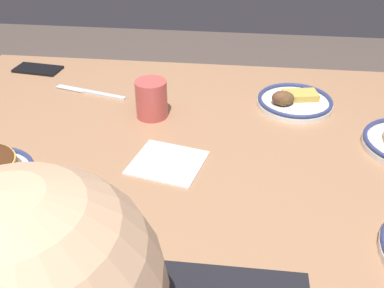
{
  "coord_description": "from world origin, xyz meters",
  "views": [
    {
      "loc": [
        -0.12,
        0.87,
        1.31
      ],
      "look_at": [
        -0.02,
        0.05,
        0.78
      ],
      "focal_mm": 41.59,
      "sensor_mm": 36.0,
      "label": 1
    }
  ],
  "objects_px": {
    "coffee_mug": "(151,98)",
    "paper_napkin": "(168,163)",
    "fork_near": "(88,187)",
    "plate_near_main": "(293,101)",
    "cell_phone": "(38,69)",
    "butter_knife": "(90,92)"
  },
  "relations": [
    {
      "from": "coffee_mug",
      "to": "paper_napkin",
      "type": "xyz_separation_m",
      "value": [
        -0.08,
        0.21,
        -0.05
      ]
    },
    {
      "from": "coffee_mug",
      "to": "fork_near",
      "type": "xyz_separation_m",
      "value": [
        0.07,
        0.31,
        -0.05
      ]
    },
    {
      "from": "plate_near_main",
      "to": "cell_phone",
      "type": "height_order",
      "value": "plate_near_main"
    },
    {
      "from": "cell_phone",
      "to": "butter_knife",
      "type": "bearing_deg",
      "value": 154.55
    },
    {
      "from": "plate_near_main",
      "to": "coffee_mug",
      "type": "distance_m",
      "value": 0.38
    },
    {
      "from": "coffee_mug",
      "to": "plate_near_main",
      "type": "bearing_deg",
      "value": -165.91
    },
    {
      "from": "fork_near",
      "to": "paper_napkin",
      "type": "bearing_deg",
      "value": -144.67
    },
    {
      "from": "plate_near_main",
      "to": "coffee_mug",
      "type": "relative_size",
      "value": 1.82
    },
    {
      "from": "plate_near_main",
      "to": "butter_knife",
      "type": "bearing_deg",
      "value": -1.51
    },
    {
      "from": "cell_phone",
      "to": "butter_knife",
      "type": "relative_size",
      "value": 0.65
    },
    {
      "from": "paper_napkin",
      "to": "plate_near_main",
      "type": "bearing_deg",
      "value": -134.04
    },
    {
      "from": "coffee_mug",
      "to": "paper_napkin",
      "type": "distance_m",
      "value": 0.23
    },
    {
      "from": "plate_near_main",
      "to": "paper_napkin",
      "type": "relative_size",
      "value": 1.34
    },
    {
      "from": "plate_near_main",
      "to": "paper_napkin",
      "type": "distance_m",
      "value": 0.42
    },
    {
      "from": "cell_phone",
      "to": "fork_near",
      "type": "height_order",
      "value": "cell_phone"
    },
    {
      "from": "coffee_mug",
      "to": "paper_napkin",
      "type": "relative_size",
      "value": 0.74
    },
    {
      "from": "coffee_mug",
      "to": "butter_knife",
      "type": "relative_size",
      "value": 0.5
    },
    {
      "from": "plate_near_main",
      "to": "butter_knife",
      "type": "relative_size",
      "value": 0.91
    },
    {
      "from": "paper_napkin",
      "to": "fork_near",
      "type": "relative_size",
      "value": 0.82
    },
    {
      "from": "plate_near_main",
      "to": "coffee_mug",
      "type": "bearing_deg",
      "value": 14.09
    },
    {
      "from": "plate_near_main",
      "to": "paper_napkin",
      "type": "bearing_deg",
      "value": 45.96
    },
    {
      "from": "fork_near",
      "to": "butter_knife",
      "type": "height_order",
      "value": "same"
    }
  ]
}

